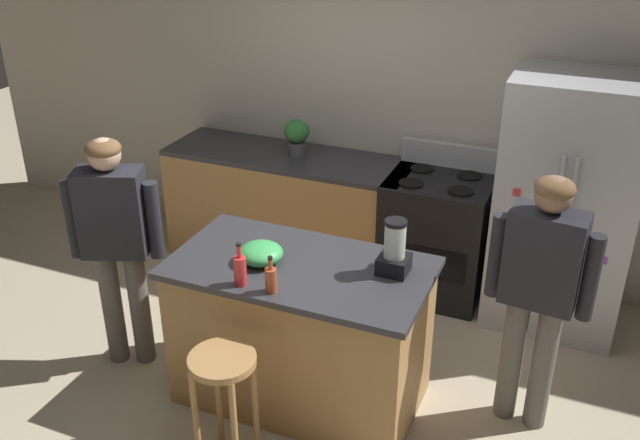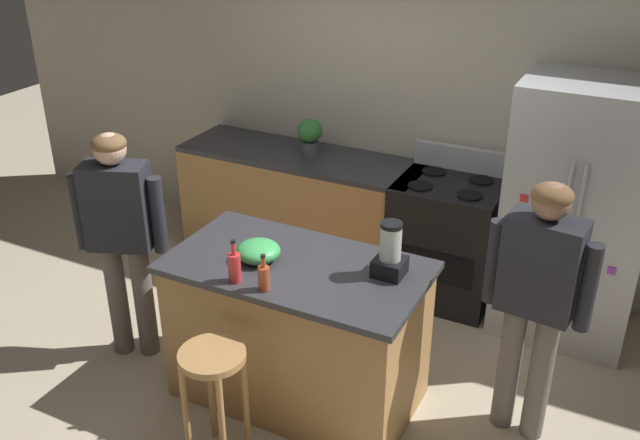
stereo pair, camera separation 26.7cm
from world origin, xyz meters
TOP-DOWN VIEW (x-y plane):
  - ground_plane at (0.00, 0.00)m, footprint 14.00×14.00m
  - back_wall at (0.00, 1.95)m, footprint 8.00×0.10m
  - kitchen_island at (0.00, 0.00)m, footprint 1.50×0.83m
  - back_counter_run at (-0.80, 1.55)m, footprint 2.00×0.64m
  - refrigerator at (1.32, 1.50)m, footprint 0.90×0.73m
  - stove_range at (0.44, 1.52)m, footprint 0.76×0.65m
  - person_by_island_left at (-1.20, -0.11)m, footprint 0.58×0.35m
  - person_by_sink_right at (1.30, 0.31)m, footprint 0.60×0.26m
  - bar_stool at (-0.15, -0.67)m, footprint 0.36×0.36m
  - potted_plant at (-0.72, 1.55)m, footprint 0.20×0.20m
  - blender_appliance at (0.52, 0.13)m, footprint 0.17×0.17m
  - bottle_cooking_sauce at (-0.02, -0.32)m, footprint 0.06×0.06m
  - bottle_soda at (-0.21, -0.32)m, footprint 0.07×0.07m
  - mixing_bowl at (-0.22, -0.06)m, footprint 0.26×0.26m

SIDE VIEW (x-z plane):
  - ground_plane at x=0.00m, z-range 0.00..0.00m
  - back_counter_run at x=-0.80m, z-range 0.00..0.94m
  - kitchen_island at x=0.00m, z-range 0.00..0.94m
  - stove_range at x=0.44m, z-range -0.08..1.04m
  - bar_stool at x=-0.15m, z-range 0.19..0.91m
  - refrigerator at x=1.32m, z-range 0.00..1.81m
  - person_by_island_left at x=-1.20m, z-range 0.16..1.74m
  - person_by_sink_right at x=1.30m, z-range 0.17..1.75m
  - mixing_bowl at x=-0.22m, z-range 0.94..1.06m
  - bottle_cooking_sauce at x=-0.02m, z-range 0.91..1.13m
  - bottle_soda at x=-0.21m, z-range 0.91..1.16m
  - blender_appliance at x=0.52m, z-range 0.91..1.24m
  - potted_plant at x=-0.72m, z-range 0.96..1.26m
  - back_wall at x=0.00m, z-range 0.00..2.70m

